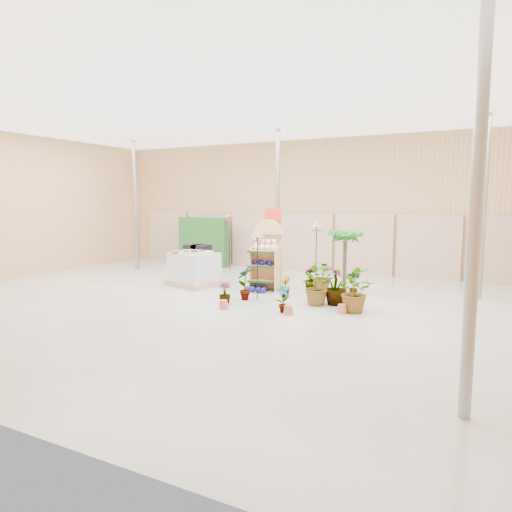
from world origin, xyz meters
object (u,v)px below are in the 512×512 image
(bird_table_front, at_px, (257,236))
(pallet_stack, at_px, (194,269))
(potted_plant_2, at_px, (315,286))
(display_shelf, at_px, (267,258))

(bird_table_front, bearing_deg, pallet_stack, 160.54)
(bird_table_front, distance_m, potted_plant_2, 1.83)
(bird_table_front, relative_size, potted_plant_2, 1.91)
(pallet_stack, relative_size, potted_plant_2, 1.77)
(potted_plant_2, bearing_deg, bird_table_front, -174.56)
(bird_table_front, height_order, potted_plant_2, bird_table_front)
(pallet_stack, relative_size, bird_table_front, 0.92)
(display_shelf, relative_size, bird_table_front, 1.14)
(display_shelf, xyz_separation_m, pallet_stack, (-2.11, -0.41, -0.40))
(pallet_stack, bearing_deg, bird_table_front, -5.68)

